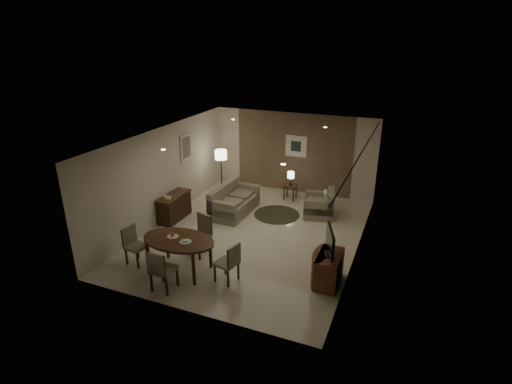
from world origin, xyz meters
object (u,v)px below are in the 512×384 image
at_px(chair_near, 163,269).
at_px(floor_lamp, 221,173).
at_px(console_desk, 174,207).
at_px(chair_left, 137,246).
at_px(dining_table, 180,255).
at_px(chair_right, 226,262).
at_px(chair_far, 199,236).
at_px(armchair, 319,203).
at_px(side_table, 290,192).
at_px(tv_cabinet, 329,269).
at_px(sofa, 234,200).

distance_m(chair_near, floor_lamp, 5.45).
xyz_separation_m(console_desk, chair_left, (0.54, -2.41, 0.08)).
distance_m(dining_table, chair_right, 1.17).
distance_m(dining_table, chair_far, 0.81).
bearing_deg(floor_lamp, armchair, -7.04).
height_order(chair_far, side_table, chair_far).
distance_m(tv_cabinet, chair_left, 4.45).
distance_m(chair_far, chair_left, 1.46).
distance_m(tv_cabinet, side_table, 4.75).
bearing_deg(armchair, console_desk, -77.19).
relative_size(tv_cabinet, floor_lamp, 0.58).
height_order(console_desk, chair_far, chair_far).
bearing_deg(sofa, dining_table, -174.93).
xyz_separation_m(console_desk, side_table, (2.67, 2.70, -0.13)).
relative_size(chair_near, side_table, 1.93).
distance_m(sofa, armchair, 2.53).
height_order(console_desk, sofa, sofa).
xyz_separation_m(tv_cabinet, sofa, (-3.46, 2.56, 0.07)).
bearing_deg(dining_table, sofa, 93.45).
bearing_deg(chair_left, armchair, -30.23).
distance_m(chair_near, armchair, 5.30).
xyz_separation_m(dining_table, floor_lamp, (-1.23, 4.54, 0.37)).
relative_size(console_desk, chair_far, 1.21).
height_order(chair_left, side_table, chair_left).
distance_m(console_desk, dining_table, 2.82).
xyz_separation_m(tv_cabinet, chair_near, (-3.17, -1.53, 0.13)).
xyz_separation_m(chair_far, sofa, (-0.24, 2.55, -0.08)).
bearing_deg(chair_left, chair_right, -78.40).
bearing_deg(dining_table, chair_near, -83.84).
height_order(console_desk, floor_lamp, floor_lamp).
distance_m(chair_left, floor_lamp, 4.67).
xyz_separation_m(side_table, floor_lamp, (-2.27, -0.45, 0.52)).
distance_m(chair_left, armchair, 5.37).
bearing_deg(sofa, chair_right, -155.98).
bearing_deg(floor_lamp, sofa, -49.14).
xyz_separation_m(console_desk, armchair, (3.84, 1.83, 0.03)).
distance_m(console_desk, armchair, 4.25).
height_order(dining_table, chair_near, chair_near).
height_order(tv_cabinet, armchair, armchair).
bearing_deg(floor_lamp, tv_cabinet, -39.91).
height_order(chair_left, chair_right, chair_right).
bearing_deg(dining_table, chair_left, -174.19).
bearing_deg(sofa, console_desk, 128.17).
bearing_deg(chair_right, chair_left, -74.15).
height_order(sofa, side_table, sofa).
bearing_deg(side_table, floor_lamp, -168.71).
relative_size(armchair, floor_lamp, 0.59).
xyz_separation_m(chair_far, side_table, (1.00, 4.19, -0.25)).
xyz_separation_m(tv_cabinet, chair_far, (-3.22, 0.01, 0.15)).
relative_size(chair_far, armchair, 1.09).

